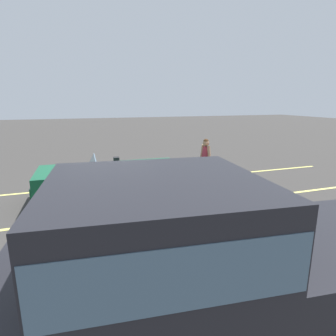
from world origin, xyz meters
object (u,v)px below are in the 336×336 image
at_px(convertible_car, 104,179).
at_px(traveler_person, 205,161).
at_px(duffel_bag, 227,180).
at_px(parked_pickup_truck_far, 199,264).
at_px(suitcase_large_black, 218,169).
at_px(suitcase_medium_bright, 195,174).
at_px(suitcase_small_carryon, 226,183).

xyz_separation_m(convertible_car, traveler_person, (-3.25, 0.03, 0.34)).
height_order(duffel_bag, traveler_person, traveler_person).
bearing_deg(parked_pickup_truck_far, suitcase_large_black, -114.61).
bearing_deg(suitcase_medium_bright, convertible_car, 62.83).
bearing_deg(parked_pickup_truck_far, convertible_car, -79.83).
height_order(traveler_person, parked_pickup_truck_far, parked_pickup_truck_far).
bearing_deg(suitcase_small_carryon, parked_pickup_truck_far, 165.74).
relative_size(duffel_bag, parked_pickup_truck_far, 0.13).
relative_size(suitcase_large_black, traveler_person, 0.45).
distance_m(suitcase_small_carryon, traveler_person, 0.97).
relative_size(convertible_car, suitcase_large_black, 5.67).
distance_m(duffel_bag, traveler_person, 1.20).
xyz_separation_m(duffel_bag, traveler_person, (0.92, 0.10, 0.77)).
xyz_separation_m(suitcase_large_black, parked_pickup_truck_far, (3.82, 6.49, 0.74)).
bearing_deg(suitcase_large_black, suitcase_small_carryon, 68.93).
bearing_deg(suitcase_medium_bright, suitcase_large_black, -118.69).
bearing_deg(suitcase_medium_bright, suitcase_small_carryon, 166.32).
bearing_deg(parked_pickup_truck_far, traveler_person, -110.94).
xyz_separation_m(suitcase_small_carryon, traveler_person, (0.52, -0.47, 0.68)).
xyz_separation_m(suitcase_large_black, suitcase_small_carryon, (0.47, 1.35, -0.12)).
bearing_deg(traveler_person, parked_pickup_truck_far, 56.28).
height_order(convertible_car, duffel_bag, convertible_car).
relative_size(convertible_car, duffel_bag, 6.16).
bearing_deg(suitcase_medium_bright, duffel_bag, -161.18).
xyz_separation_m(convertible_car, duffel_bag, (-4.17, -0.07, -0.43)).
bearing_deg(duffel_bag, suitcase_medium_bright, -32.26).
height_order(suitcase_small_carryon, duffel_bag, suitcase_small_carryon).
bearing_deg(suitcase_small_carryon, duffel_bag, -15.87).
bearing_deg(suitcase_large_black, traveler_person, 39.80).
height_order(convertible_car, suitcase_small_carryon, convertible_car).
distance_m(suitcase_medium_bright, parked_pickup_truck_far, 6.94).
relative_size(suitcase_large_black, duffel_bag, 1.09).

